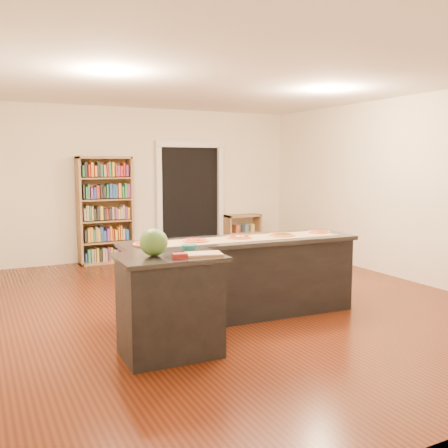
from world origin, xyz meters
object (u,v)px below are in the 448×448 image
kitchen_island (241,277)px  waste_bin (135,252)px  bookshelf (105,210)px  low_shelf (243,233)px  watermelon (154,242)px  side_counter (170,305)px

kitchen_island → waste_bin: kitchen_island is taller
bookshelf → low_shelf: bearing=0.2°
waste_bin → kitchen_island: bearing=-86.9°
bookshelf → low_shelf: size_ratio=2.57×
bookshelf → low_shelf: bookshelf is taller
bookshelf → waste_bin: 0.92m
kitchen_island → watermelon: (-1.31, -0.75, 0.62)m
kitchen_island → low_shelf: 4.39m
low_shelf → waste_bin: low_shelf is taller
kitchen_island → bookshelf: size_ratio=1.46×
kitchen_island → watermelon: 1.63m
kitchen_island → waste_bin: 3.62m
kitchen_island → watermelon: size_ratio=10.89×
kitchen_island → low_shelf: (2.14, 3.83, -0.09)m
low_shelf → watermelon: bearing=-127.0°
watermelon → kitchen_island: bearing=29.8°
low_shelf → waste_bin: 2.35m
watermelon → side_counter: bearing=-6.5°
low_shelf → waste_bin: size_ratio=1.89×
side_counter → watermelon: (-0.14, 0.02, 0.60)m
kitchen_island → waste_bin: size_ratio=7.09×
waste_bin → watermelon: size_ratio=1.54×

